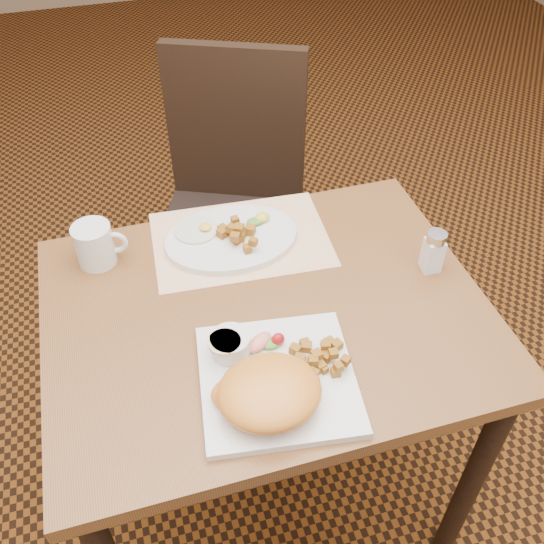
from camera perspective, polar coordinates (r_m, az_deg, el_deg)
The scene contains 15 objects.
ground at distance 1.87m, azimuth -0.33°, elevation -19.34°, with size 8.00×8.00×0.00m, color black.
table at distance 1.33m, azimuth -0.44°, elevation -6.67°, with size 0.90×0.70×0.75m.
chair_far at distance 1.89m, azimuth -3.78°, elevation 7.13°, with size 0.56×0.56×0.97m.
placemat at distance 1.40m, azimuth -2.97°, elevation 3.08°, with size 0.40×0.28×0.00m, color white.
plate_square at distance 1.12m, azimuth 0.53°, elevation -10.09°, with size 0.28×0.28×0.02m, color silver.
plate_oval at distance 1.39m, azimuth -3.84°, elevation 3.16°, with size 0.30×0.23×0.02m, color silver, non-canonical shape.
hollandaise_mound at distance 1.06m, azimuth -0.35°, elevation -11.29°, with size 0.19×0.16×0.07m.
ramekin at distance 1.14m, azimuth -3.99°, elevation -6.78°, with size 0.08×0.08×0.04m.
garnish_sq at distance 1.15m, azimuth -0.54°, elevation -6.57°, with size 0.08×0.06×0.03m.
fried_egg at distance 1.40m, azimuth -7.05°, elevation 3.99°, with size 0.10×0.10×0.02m.
garnish_ov at distance 1.42m, azimuth -1.20°, elevation 5.02°, with size 0.06×0.04×0.02m.
salt_shaker at distance 1.34m, azimuth 14.95°, elevation 1.94°, with size 0.04×0.04×0.10m.
coffee_mug at distance 1.37m, azimuth -16.28°, elevation 2.49°, with size 0.12×0.08×0.10m.
home_fries_sq at distance 1.13m, azimuth 4.30°, elevation -7.97°, with size 0.11×0.10×0.03m.
home_fries_ov at distance 1.37m, azimuth -3.32°, elevation 3.70°, with size 0.09×0.11×0.04m.
Camera 1 is at (-0.23, -0.82, 1.66)m, focal length 40.00 mm.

